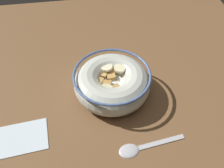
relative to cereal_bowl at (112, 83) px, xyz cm
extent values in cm
cube|color=brown|center=(0.00, -0.01, -4.48)|extent=(92.52, 92.52, 2.00)
cylinder|color=beige|center=(0.00, -0.01, -3.18)|extent=(9.82, 9.82, 0.60)
torus|color=beige|center=(0.00, -0.01, -0.23)|extent=(17.85, 17.85, 6.50)
torus|color=#4C6699|center=(0.00, -0.01, 2.72)|extent=(17.91, 17.91, 0.60)
cylinder|color=white|center=(0.00, -0.01, 0.35)|extent=(13.95, 13.95, 0.40)
cube|color=#AD7F42|center=(-1.35, -1.29, 1.02)|extent=(2.47, 2.42, 1.07)
cube|color=#AD7F42|center=(4.72, -2.87, 1.04)|extent=(2.45, 2.41, 1.02)
cube|color=tan|center=(-2.22, -5.28, 1.07)|extent=(2.36, 2.43, 1.10)
cube|color=tan|center=(4.36, 2.65, 1.12)|extent=(2.46, 2.48, 0.97)
cube|color=tan|center=(-3.15, -0.29, 1.12)|extent=(2.73, 2.70, 1.08)
cube|color=#AD7F42|center=(0.53, 2.91, 1.04)|extent=(2.53, 2.53, 0.92)
cube|color=tan|center=(-1.26, 5.42, 0.92)|extent=(2.28, 2.28, 0.89)
cube|color=#AD7F42|center=(0.52, -2.89, 0.98)|extent=(2.67, 2.69, 0.98)
cube|color=tan|center=(-1.82, 2.02, 1.01)|extent=(2.69, 2.71, 0.96)
cube|color=#B78947|center=(-3.17, -2.21, 0.99)|extent=(2.82, 2.82, 1.04)
cube|color=tan|center=(0.01, -5.89, 0.99)|extent=(2.77, 2.78, 0.99)
cube|color=#B78947|center=(-0.24, 1.14, 1.00)|extent=(2.10, 2.00, 1.16)
cube|color=#B78947|center=(2.58, 4.50, 0.95)|extent=(2.06, 1.98, 1.07)
cube|color=#AD7F42|center=(2.03, -5.35, 1.04)|extent=(2.31, 2.38, 1.09)
cube|color=tan|center=(-4.37, 3.58, 1.19)|extent=(2.73, 2.77, 1.12)
cylinder|color=beige|center=(-1.75, -3.37, 1.87)|extent=(3.25, 3.22, 1.13)
cylinder|color=beige|center=(2.26, 2.22, 2.15)|extent=(3.75, 3.72, 0.87)
cylinder|color=#F9EFC6|center=(2.59, 4.91, 1.90)|extent=(3.61, 3.64, 0.95)
cylinder|color=#F9EFC6|center=(0.09, 5.54, 2.30)|extent=(3.83, 3.82, 1.09)
cylinder|color=#F4EABC|center=(-0.77, 3.28, 2.03)|extent=(3.71, 3.70, 0.80)
cylinder|color=#F4EABC|center=(0.64, -5.18, 2.08)|extent=(3.98, 3.98, 0.78)
ellipsoid|color=#B7B7BC|center=(0.94, -15.83, -3.08)|extent=(4.57, 3.62, 0.80)
cube|color=#B7B7BC|center=(8.01, -14.98, -3.30)|extent=(10.05, 2.19, 0.36)
cube|color=silver|center=(-21.69, -9.56, -3.33)|extent=(13.34, 8.73, 0.30)
camera|label=1|loc=(-5.94, -37.34, 41.53)|focal=38.56mm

